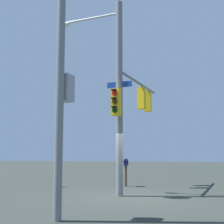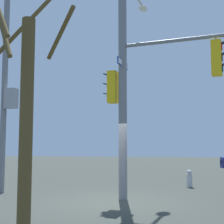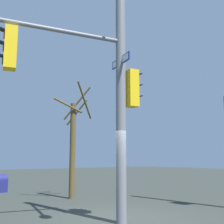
{
  "view_description": "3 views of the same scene",
  "coord_description": "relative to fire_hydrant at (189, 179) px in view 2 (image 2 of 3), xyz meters",
  "views": [
    {
      "loc": [
        1.38,
        -12.3,
        1.81
      ],
      "look_at": [
        -0.81,
        0.66,
        3.46
      ],
      "focal_mm": 49.62,
      "sensor_mm": 36.0,
      "label": 1
    },
    {
      "loc": [
        10.52,
        1.31,
        1.79
      ],
      "look_at": [
        -0.03,
        -0.02,
        2.86
      ],
      "focal_mm": 52.72,
      "sensor_mm": 36.0,
      "label": 2
    },
    {
      "loc": [
        -6.7,
        5.41,
        1.73
      ],
      "look_at": [
        -0.35,
        0.55,
        3.02
      ],
      "focal_mm": 46.06,
      "sensor_mm": 36.0,
      "label": 3
    }
  ],
  "objects": [
    {
      "name": "ground_plane",
      "position": [
        3.95,
        -2.8,
        -0.34
      ],
      "size": [
        80.0,
        80.0,
        0.0
      ],
      "primitive_type": "plane",
      "color": "#2D332E"
    },
    {
      "name": "main_signal_pole_assembly",
      "position": [
        3.59,
        -1.61,
        4.08
      ],
      "size": [
        4.34,
        5.99,
        8.21
      ],
      "rotation": [
        0.0,
        0.0,
        1.34
      ],
      "color": "slate",
      "rests_on": "ground"
    },
    {
      "name": "secondary_pole_assembly",
      "position": [
        2.57,
        -7.13,
        3.64
      ],
      "size": [
        0.42,
        0.68,
        8.2
      ],
      "rotation": [
        0.0,
        0.0,
        1.38
      ],
      "color": "slate",
      "rests_on": "ground"
    },
    {
      "name": "fire_hydrant",
      "position": [
        0.0,
        0.0,
        0.0
      ],
      "size": [
        0.38,
        0.24,
        0.73
      ],
      "color": "#B2B2B7",
      "rests_on": "ground"
    },
    {
      "name": "bare_tree_behind_pole",
      "position": [
        8.59,
        -3.88,
        2.1
      ],
      "size": [
        1.89,
        1.89,
        5.15
      ],
      "color": "brown",
      "rests_on": "ground"
    }
  ]
}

